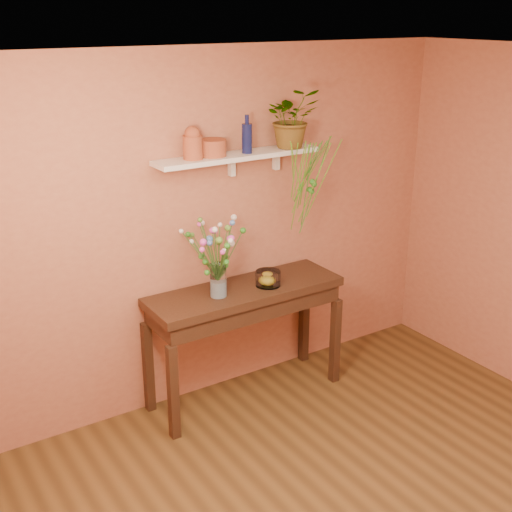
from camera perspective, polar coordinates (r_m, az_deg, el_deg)
The scene contains 13 objects.
room at distance 3.72m, azimuth 13.05°, elevation -5.51°, with size 4.04×4.04×2.70m.
sideboard at distance 5.19m, azimuth -0.94°, elevation -4.07°, with size 1.54×0.49×0.93m.
wall_shelf at distance 4.98m, azimuth -1.45°, elevation 8.43°, with size 1.30×0.24×0.19m.
terracotta_jug at distance 4.77m, azimuth -5.38°, elevation 9.45°, with size 0.14×0.14×0.23m.
terracotta_pot at distance 4.87m, azimuth -3.69°, elevation 9.12°, with size 0.20×0.20×0.12m, color #9E4B2A.
blue_bottle at distance 4.95m, azimuth -0.77°, elevation 9.98°, with size 0.08×0.08×0.28m.
spider_plant at distance 5.15m, azimuth 3.07°, elevation 11.58°, with size 0.40×0.35×0.45m, color #308023.
plant_fronds at distance 5.15m, azimuth 4.52°, elevation 6.32°, with size 0.44×0.35×0.75m.
glass_vase at distance 4.95m, azimuth -3.21°, elevation -2.26°, with size 0.12×0.12×0.25m.
bouquet at distance 4.83m, azimuth -3.33°, elevation 1.13°, with size 0.48×0.50×0.49m.
glass_bowl at distance 5.15m, azimuth 1.02°, elevation -1.95°, with size 0.19×0.19×0.12m.
lemon at distance 5.16m, azimuth 0.97°, elevation -2.00°, with size 0.08×0.08×0.08m, color yellow.
carton at distance 5.00m, azimuth -3.30°, elevation -2.67°, with size 0.06×0.04×0.12m, color teal.
Camera 1 is at (-2.46, -2.29, 2.93)m, focal length 47.29 mm.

